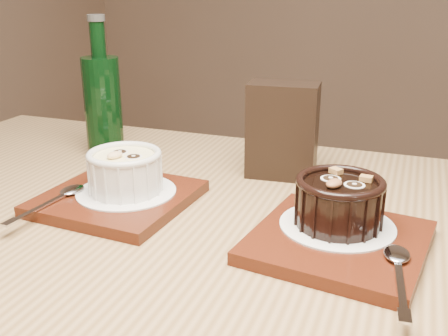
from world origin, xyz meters
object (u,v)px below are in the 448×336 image
(condiment_stand, at_px, (282,130))
(green_bottle, at_px, (103,102))
(table, at_px, (207,308))
(ramekin_dark, at_px, (339,200))
(tray_left, at_px, (118,198))
(tray_right, at_px, (338,242))
(ramekin_white, at_px, (125,170))

(condiment_stand, bearing_deg, green_bottle, -179.16)
(table, xyz_separation_m, green_bottle, (-0.28, 0.23, 0.18))
(table, distance_m, ramekin_dark, 0.20)
(table, bearing_deg, tray_left, 160.14)
(tray_left, relative_size, ramekin_dark, 1.82)
(table, relative_size, condiment_stand, 8.64)
(condiment_stand, bearing_deg, tray_right, -59.21)
(ramekin_white, xyz_separation_m, ramekin_dark, (0.28, -0.00, 0.00))
(ramekin_white, bearing_deg, condiment_stand, 68.39)
(ramekin_white, height_order, tray_right, ramekin_white)
(tray_left, relative_size, ramekin_white, 1.87)
(tray_left, xyz_separation_m, condiment_stand, (0.17, 0.18, 0.06))
(tray_right, xyz_separation_m, green_bottle, (-0.42, 0.20, 0.08))
(ramekin_white, relative_size, tray_right, 0.54)
(ramekin_dark, distance_m, condiment_stand, 0.21)
(condiment_stand, bearing_deg, table, -95.70)
(ramekin_dark, bearing_deg, ramekin_white, -160.57)
(tray_right, height_order, ramekin_dark, ramekin_dark)
(tray_right, distance_m, condiment_stand, 0.24)
(table, distance_m, tray_left, 0.19)
(ramekin_white, relative_size, ramekin_dark, 0.97)
(tray_left, height_order, tray_right, same)
(tray_right, xyz_separation_m, ramekin_dark, (-0.01, 0.02, 0.04))
(tray_left, xyz_separation_m, tray_right, (0.29, -0.02, 0.00))
(table, distance_m, tray_right, 0.18)
(ramekin_dark, bearing_deg, tray_left, -159.26)
(tray_left, height_order, ramekin_dark, ramekin_dark)
(ramekin_white, xyz_separation_m, green_bottle, (-0.14, 0.17, 0.04))
(ramekin_dark, xyz_separation_m, green_bottle, (-0.42, 0.17, 0.04))
(ramekin_white, xyz_separation_m, tray_right, (0.28, -0.03, -0.04))
(green_bottle, bearing_deg, tray_left, -53.15)
(green_bottle, bearing_deg, ramekin_white, -50.15)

